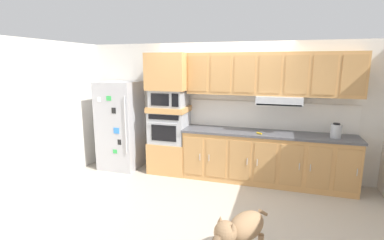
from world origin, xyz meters
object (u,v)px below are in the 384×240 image
microwave (169,98)px  electric_kettle (336,131)px  built_in_oven (169,127)px  refrigerator (120,125)px  dog (242,229)px  screwdriver (260,133)px

microwave → electric_kettle: microwave is taller
built_in_oven → refrigerator: bearing=-176.3°
refrigerator → dog: size_ratio=2.07×
built_in_oven → microwave: bearing=-0.8°
refrigerator → screwdriver: (2.76, -0.09, 0.05)m
dog → electric_kettle: bearing=-179.2°
built_in_oven → electric_kettle: built_in_oven is taller
electric_kettle → built_in_oven: bearing=179.1°
screwdriver → electric_kettle: electric_kettle is taller
screwdriver → electric_kettle: bearing=5.1°
built_in_oven → microwave: microwave is taller
built_in_oven → microwave: 0.56m
refrigerator → microwave: bearing=3.7°
refrigerator → dog: refrigerator is taller
microwave → screwdriver: bearing=-5.1°
refrigerator → microwave: refrigerator is taller
screwdriver → electric_kettle: 1.21m
refrigerator → screwdriver: 2.77m
refrigerator → dog: 3.59m
dog → screwdriver: bearing=-151.4°
built_in_oven → screwdriver: size_ratio=4.16×
microwave → screwdriver: size_ratio=3.83×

